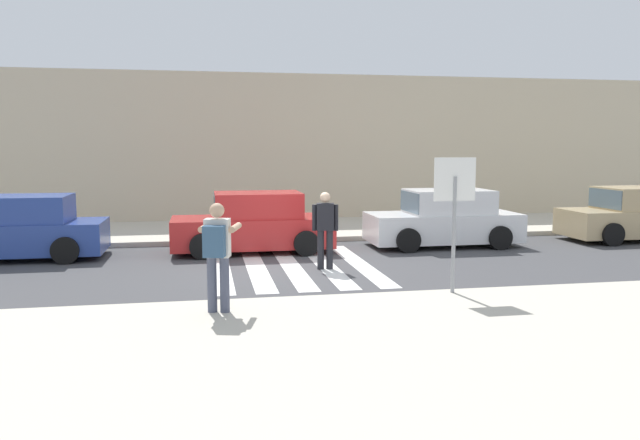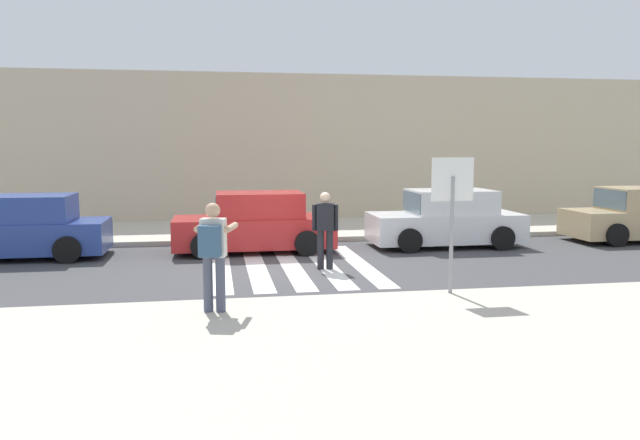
% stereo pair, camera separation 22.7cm
% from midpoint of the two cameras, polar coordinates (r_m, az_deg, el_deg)
% --- Properties ---
extents(ground_plane, '(120.00, 120.00, 0.00)m').
position_cam_midpoint_polar(ground_plane, '(14.13, -3.01, -4.39)').
color(ground_plane, '#424244').
extents(sidewalk_near, '(60.00, 6.00, 0.14)m').
position_cam_midpoint_polar(sidewalk_near, '(8.20, 2.87, -12.23)').
color(sidewalk_near, beige).
rests_on(sidewalk_near, ground).
extents(sidewalk_far, '(60.00, 4.80, 0.14)m').
position_cam_midpoint_polar(sidewalk_far, '(20.00, -5.29, -0.89)').
color(sidewalk_far, beige).
rests_on(sidewalk_far, ground).
extents(building_facade_far, '(56.00, 4.00, 5.27)m').
position_cam_midpoint_polar(building_facade_far, '(24.21, -6.34, 6.53)').
color(building_facade_far, beige).
rests_on(building_facade_far, ground).
extents(crosswalk_stripe_0, '(0.44, 5.20, 0.01)m').
position_cam_midpoint_polar(crosswalk_stripe_0, '(14.21, -9.55, -4.40)').
color(crosswalk_stripe_0, silver).
rests_on(crosswalk_stripe_0, ground).
extents(crosswalk_stripe_1, '(0.44, 5.20, 0.01)m').
position_cam_midpoint_polar(crosswalk_stripe_1, '(14.24, -6.32, -4.32)').
color(crosswalk_stripe_1, silver).
rests_on(crosswalk_stripe_1, ground).
extents(crosswalk_stripe_2, '(0.44, 5.20, 0.01)m').
position_cam_midpoint_polar(crosswalk_stripe_2, '(14.32, -3.12, -4.22)').
color(crosswalk_stripe_2, silver).
rests_on(crosswalk_stripe_2, ground).
extents(crosswalk_stripe_3, '(0.44, 5.20, 0.01)m').
position_cam_midpoint_polar(crosswalk_stripe_3, '(14.44, 0.04, -4.12)').
color(crosswalk_stripe_3, silver).
rests_on(crosswalk_stripe_3, ground).
extents(crosswalk_stripe_4, '(0.44, 5.20, 0.01)m').
position_cam_midpoint_polar(crosswalk_stripe_4, '(14.61, 3.13, -4.00)').
color(crosswalk_stripe_4, silver).
rests_on(crosswalk_stripe_4, ground).
extents(stop_sign, '(0.76, 0.08, 2.40)m').
position_cam_midpoint_polar(stop_sign, '(11.17, 11.63, 2.26)').
color(stop_sign, gray).
rests_on(stop_sign, sidewalk_near).
extents(photographer_with_backpack, '(0.70, 0.92, 1.72)m').
position_cam_midpoint_polar(photographer_with_backpack, '(9.83, -10.03, -2.52)').
color(photographer_with_backpack, '#474C60').
rests_on(photographer_with_backpack, sidewalk_near).
extents(pedestrian_crossing, '(0.57, 0.30, 1.72)m').
position_cam_midpoint_polar(pedestrian_crossing, '(13.81, 0.01, -0.55)').
color(pedestrian_crossing, '#232328').
rests_on(pedestrian_crossing, ground).
extents(parked_car_blue, '(4.10, 1.92, 1.55)m').
position_cam_midpoint_polar(parked_car_blue, '(16.79, -26.22, -0.79)').
color(parked_car_blue, '#284293').
rests_on(parked_car_blue, ground).
extents(parked_car_red, '(4.10, 1.92, 1.55)m').
position_cam_midpoint_polar(parked_car_red, '(16.21, -6.46, -0.38)').
color(parked_car_red, red).
rests_on(parked_car_red, ground).
extents(parked_car_white, '(4.10, 1.92, 1.55)m').
position_cam_midpoint_polar(parked_car_white, '(17.37, 10.92, 0.02)').
color(parked_car_white, white).
rests_on(parked_car_white, ground).
extents(parked_car_tan, '(4.10, 1.92, 1.55)m').
position_cam_midpoint_polar(parked_car_tan, '(20.26, 26.55, 0.38)').
color(parked_car_tan, tan).
rests_on(parked_car_tan, ground).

